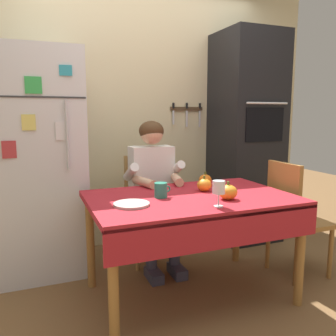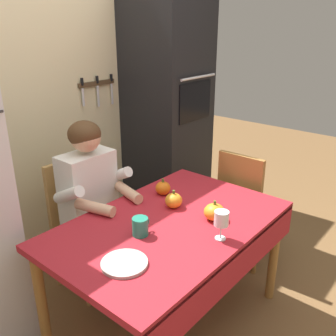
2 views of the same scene
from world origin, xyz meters
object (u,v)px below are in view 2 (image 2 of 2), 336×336
at_px(seated_person, 95,197).
at_px(pumpkin_medium, 214,212).
at_px(pumpkin_small, 174,200).
at_px(wine_glass, 221,219).
at_px(pumpkin_large, 163,188).
at_px(dining_table, 172,235).
at_px(chair_right_side, 244,203).
at_px(wall_oven, 167,114).
at_px(coffee_mug, 140,226).
at_px(chair_behind_person, 80,218).
at_px(serving_tray, 124,263).

xyz_separation_m(seated_person, pumpkin_medium, (0.25, -0.77, 0.05)).
xyz_separation_m(pumpkin_medium, pumpkin_small, (-0.03, 0.28, -0.00)).
relative_size(seated_person, wine_glass, 7.63).
height_order(wine_glass, pumpkin_large, wine_glass).
bearing_deg(dining_table, pumpkin_medium, -40.79).
relative_size(dining_table, chair_right_side, 1.51).
height_order(wall_oven, wine_glass, wall_oven).
height_order(chair_right_side, coffee_mug, chair_right_side).
bearing_deg(chair_right_side, pumpkin_large, 157.19).
relative_size(chair_right_side, coffee_mug, 8.13).
bearing_deg(wall_oven, pumpkin_medium, -128.51).
height_order(chair_behind_person, pumpkin_large, chair_behind_person).
bearing_deg(seated_person, chair_right_side, -31.23).
bearing_deg(coffee_mug, chair_behind_person, 79.12).
height_order(seated_person, chair_right_side, seated_person).
bearing_deg(coffee_mug, wall_oven, 34.71).
relative_size(wine_glass, serving_tray, 0.72).
distance_m(coffee_mug, pumpkin_medium, 0.45).
bearing_deg(wall_oven, pumpkin_small, -138.00).
height_order(wine_glass, pumpkin_medium, wine_glass).
xyz_separation_m(chair_behind_person, chair_right_side, (0.97, -0.77, 0.00)).
height_order(wall_oven, pumpkin_medium, wall_oven).
bearing_deg(dining_table, seated_person, 96.25).
bearing_deg(wall_oven, dining_table, -138.69).
distance_m(chair_right_side, pumpkin_large, 0.75).
bearing_deg(wall_oven, seated_person, -164.05).
distance_m(dining_table, pumpkin_large, 0.41).
distance_m(chair_right_side, serving_tray, 1.38).
bearing_deg(coffee_mug, pumpkin_small, 10.39).
bearing_deg(pumpkin_medium, chair_right_side, 14.10).
distance_m(wine_glass, serving_tray, 0.55).
height_order(wall_oven, dining_table, wall_oven).
relative_size(chair_behind_person, seated_person, 0.75).
bearing_deg(chair_behind_person, coffee_mug, -100.88).
height_order(pumpkin_small, serving_tray, pumpkin_small).
relative_size(chair_behind_person, coffee_mug, 8.13).
bearing_deg(pumpkin_small, wine_glass, -106.11).
bearing_deg(serving_tray, wine_glass, -25.18).
xyz_separation_m(chair_right_side, pumpkin_large, (-0.65, 0.27, 0.27)).
height_order(wall_oven, coffee_mug, wall_oven).
xyz_separation_m(seated_person, serving_tray, (-0.39, -0.68, 0.01)).
xyz_separation_m(dining_table, seated_person, (-0.07, 0.60, 0.08)).
distance_m(dining_table, coffee_mug, 0.25).
xyz_separation_m(wall_oven, chair_behind_person, (-1.12, -0.13, -0.54)).
relative_size(wall_oven, coffee_mug, 18.35).
xyz_separation_m(seated_person, wine_glass, (0.10, -0.91, 0.12)).
height_order(wine_glass, pumpkin_small, wine_glass).
distance_m(chair_right_side, pumpkin_small, 0.80).
relative_size(wine_glass, pumpkin_medium, 1.32).
bearing_deg(pumpkin_small, chair_behind_person, 108.24).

